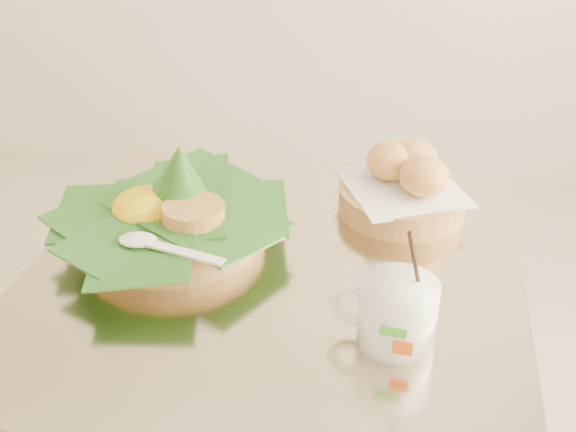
# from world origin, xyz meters

# --- Properties ---
(cafe_table) EXTENTS (0.74, 0.74, 0.75)m
(cafe_table) POSITION_xyz_m (0.17, -0.04, 0.53)
(cafe_table) COLOR gray
(cafe_table) RESTS_ON floor
(rice_basket) EXTENTS (0.34, 0.34, 0.17)m
(rice_basket) POSITION_xyz_m (0.01, 0.03, 0.80)
(rice_basket) COLOR tan
(rice_basket) RESTS_ON cafe_table
(bread_basket) EXTENTS (0.23, 0.23, 0.11)m
(bread_basket) POSITION_xyz_m (0.36, 0.17, 0.79)
(bread_basket) COLOR tan
(bread_basket) RESTS_ON cafe_table
(coffee_mug) EXTENTS (0.13, 0.10, 0.17)m
(coffee_mug) POSITION_xyz_m (0.34, -0.17, 0.79)
(coffee_mug) COLOR white
(coffee_mug) RESTS_ON cafe_table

